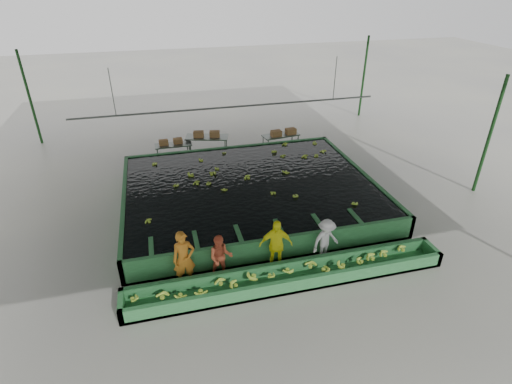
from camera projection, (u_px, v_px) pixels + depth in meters
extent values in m
plane|color=gray|center=(259.00, 221.00, 15.33)|extent=(80.00, 80.00, 0.00)
cube|color=gray|center=(260.00, 91.00, 12.90)|extent=(20.00, 22.00, 0.04)
cube|color=black|center=(250.00, 184.00, 16.18)|extent=(9.70, 7.70, 0.00)
cylinder|color=#59605B|center=(231.00, 107.00, 18.10)|extent=(0.08, 0.08, 14.00)
cylinder|color=#59605B|center=(112.00, 92.00, 16.52)|extent=(0.04, 0.04, 2.00)
cylinder|color=#59605B|center=(335.00, 78.00, 18.71)|extent=(0.04, 0.04, 2.00)
imported|color=#BD6F1C|center=(184.00, 259.00, 11.84)|extent=(0.72, 0.51, 1.85)
imported|color=#CA5634|center=(221.00, 257.00, 12.16)|extent=(0.82, 0.69, 1.53)
imported|color=#F4F419|center=(276.00, 245.00, 12.47)|extent=(1.11, 0.61, 1.80)
imported|color=silver|center=(326.00, 240.00, 12.91)|extent=(1.12, 0.83, 1.54)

